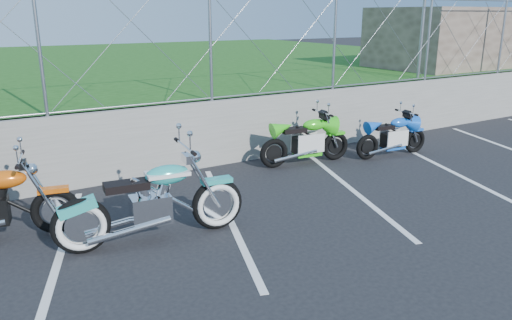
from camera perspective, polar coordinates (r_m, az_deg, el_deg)
ground at (r=6.74m, az=0.86°, el=-9.23°), size 90.00×90.00×0.00m
retaining_wall at (r=9.51m, az=-10.37°, el=2.33°), size 30.00×0.22×1.30m
grass_field at (r=19.07m, az=-21.41°, el=8.44°), size 30.00×20.00×1.30m
stone_building at (r=17.39m, az=21.59°, el=12.91°), size 5.00×3.00×1.80m
chain_link_fence at (r=9.26m, az=-10.91°, el=12.28°), size 28.00×0.03×2.00m
sign_pole at (r=13.81m, az=18.55°, el=15.09°), size 0.08×0.08×3.00m
parking_lines at (r=8.12m, az=4.31°, el=-4.68°), size 18.29×4.31×0.01m
cruiser_turquoise at (r=6.71m, az=-11.52°, el=-4.98°), size 2.54×0.80×1.26m
sportbike_green at (r=10.03m, az=5.82°, el=2.04°), size 1.99×0.71×1.03m
sportbike_blue at (r=10.94m, az=15.38°, el=2.49°), size 1.79×0.64×0.93m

